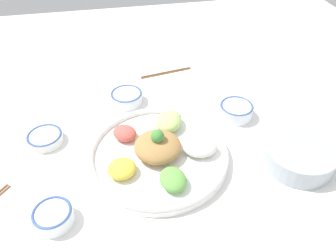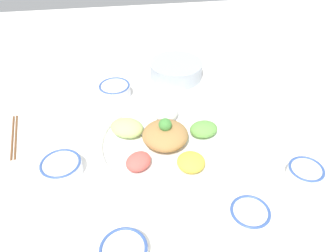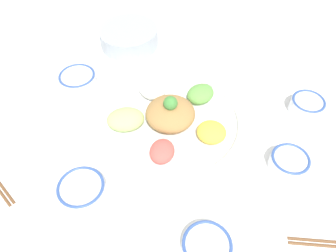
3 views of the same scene
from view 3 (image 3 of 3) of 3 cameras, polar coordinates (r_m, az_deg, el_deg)
ground_plane at (r=0.91m, az=1.29°, el=-0.20°), size 2.40×2.40×0.00m
salad_platter at (r=0.90m, az=0.26°, el=1.28°), size 0.41×0.41×0.11m
sauce_bowl_red at (r=0.73m, az=6.77°, el=-20.08°), size 0.11×0.11×0.03m
rice_bowl_blue at (r=1.01m, az=23.03°, el=3.33°), size 0.09×0.09×0.05m
sauce_bowl_dark at (r=1.05m, az=-15.41°, el=7.72°), size 0.11×0.11×0.05m
rice_bowl_plain at (r=0.87m, az=20.33°, el=-5.92°), size 0.09×0.09×0.04m
sauce_bowl_far at (r=0.80m, az=-14.77°, el=-10.69°), size 0.11×0.11×0.04m
side_serving_bowl at (r=1.18m, az=-6.82°, el=15.27°), size 0.20×0.20×0.06m
serving_spoon_main at (r=0.78m, az=-19.52°, el=-18.63°), size 0.07×0.12×0.01m
serving_spoon_extra at (r=1.19m, az=15.30°, el=12.07°), size 0.14×0.05×0.01m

